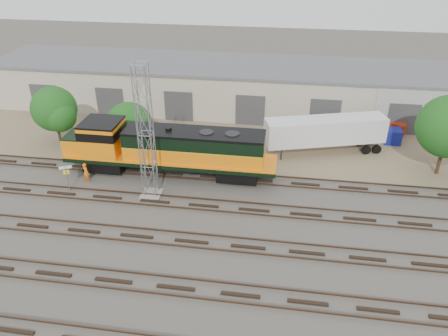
# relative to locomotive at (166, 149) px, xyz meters

# --- Properties ---
(ground) EXTENTS (140.00, 140.00, 0.00)m
(ground) POSITION_rel_locomotive_xyz_m (4.12, -6.00, -2.54)
(ground) COLOR #47423A
(ground) RESTS_ON ground
(dirt_strip) EXTENTS (80.00, 16.00, 0.02)m
(dirt_strip) POSITION_rel_locomotive_xyz_m (4.12, 9.00, -2.53)
(dirt_strip) COLOR #726047
(dirt_strip) RESTS_ON ground
(tracks) EXTENTS (80.00, 20.40, 0.28)m
(tracks) POSITION_rel_locomotive_xyz_m (4.12, -9.00, -2.46)
(tracks) COLOR black
(tracks) RESTS_ON ground
(warehouse) EXTENTS (58.40, 10.40, 5.30)m
(warehouse) POSITION_rel_locomotive_xyz_m (4.16, 16.98, 0.12)
(warehouse) COLOR #B9AE9A
(warehouse) RESTS_ON ground
(locomotive) EXTENTS (18.57, 3.26, 4.46)m
(locomotive) POSITION_rel_locomotive_xyz_m (0.00, 0.00, 0.00)
(locomotive) COLOR black
(locomotive) RESTS_ON tracks
(signal_tower) EXTENTS (1.62, 1.62, 10.99)m
(signal_tower) POSITION_rel_locomotive_xyz_m (-0.44, -3.52, 2.80)
(signal_tower) COLOR gray
(signal_tower) RESTS_ON ground
(sign_post) EXTENTS (0.92, 0.45, 2.42)m
(sign_post) POSITION_rel_locomotive_xyz_m (-7.38, -3.96, -0.84)
(sign_post) COLOR gray
(sign_post) RESTS_ON ground
(worker) EXTENTS (0.78, 0.71, 1.79)m
(worker) POSITION_rel_locomotive_xyz_m (-6.58, -2.28, -1.64)
(worker) COLOR orange
(worker) RESTS_ON ground
(semi_trailer) EXTENTS (11.70, 5.59, 3.55)m
(semi_trailer) POSITION_rel_locomotive_xyz_m (14.11, 6.50, -0.31)
(semi_trailer) COLOR silver
(semi_trailer) RESTS_ON ground
(dumpster_blue) EXTENTS (1.64, 1.55, 1.50)m
(dumpster_blue) POSITION_rel_locomotive_xyz_m (20.86, 9.60, -1.79)
(dumpster_blue) COLOR navy
(dumpster_blue) RESTS_ON ground
(dumpster_red) EXTENTS (1.94, 1.89, 1.40)m
(dumpster_red) POSITION_rel_locomotive_xyz_m (21.74, 11.66, -1.84)
(dumpster_red) COLOR maroon
(dumpster_red) RESTS_ON ground
(tree_west) EXTENTS (4.67, 4.45, 5.82)m
(tree_west) POSITION_rel_locomotive_xyz_m (-12.39, 4.61, 0.94)
(tree_west) COLOR #382619
(tree_west) RESTS_ON ground
(tree_mid) EXTENTS (4.90, 4.67, 4.67)m
(tree_mid) POSITION_rel_locomotive_xyz_m (-5.00, 5.12, -0.60)
(tree_mid) COLOR #382619
(tree_mid) RESTS_ON ground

